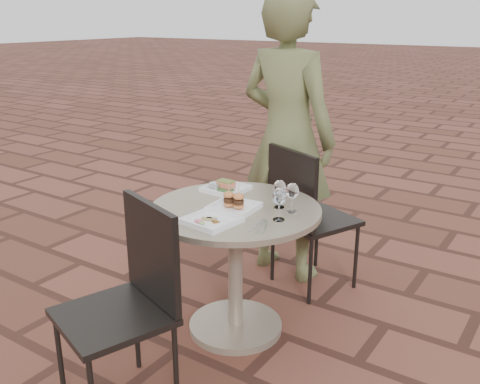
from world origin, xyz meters
The scene contains 13 objects.
ground centered at (0.00, 0.00, 0.00)m, with size 60.00×60.00×0.00m, color brown.
cafe_table centered at (-0.28, -0.09, 0.48)m, with size 0.90×0.90×0.73m.
chair_far centered at (-0.19, 0.55, 0.55)m, with size 0.58×0.58×0.93m.
chair_near centered at (-0.34, -0.80, 0.55)m, with size 0.56×0.56×0.93m.
diner centered at (-0.42, 0.72, 0.93)m, with size 0.68×0.45×1.87m, color brown.
plate_salmon centered at (-0.48, 0.11, 0.75)m, with size 0.23×0.23×0.06m.
plate_sliders centered at (-0.26, -0.12, 0.76)m, with size 0.24×0.24×0.15m.
plate_tuna centered at (-0.25, -0.33, 0.74)m, with size 0.25×0.25×0.03m.
wine_glass_right centered at (0.00, -0.12, 0.85)m, with size 0.07×0.07×0.16m.
wine_glass_mid centered at (-0.08, 0.04, 0.84)m, with size 0.06×0.06×0.15m.
wine_glass_far centered at (0.00, 0.02, 0.84)m, with size 0.07×0.07×0.16m.
steel_ramekin centered at (-0.52, 0.07, 0.75)m, with size 0.06×0.06×0.05m, color silver.
cutlery_set centered at (-0.02, -0.24, 0.73)m, with size 0.09×0.19×0.00m, color silver, non-canonical shape.
Camera 1 is at (1.20, -2.25, 1.69)m, focal length 40.00 mm.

